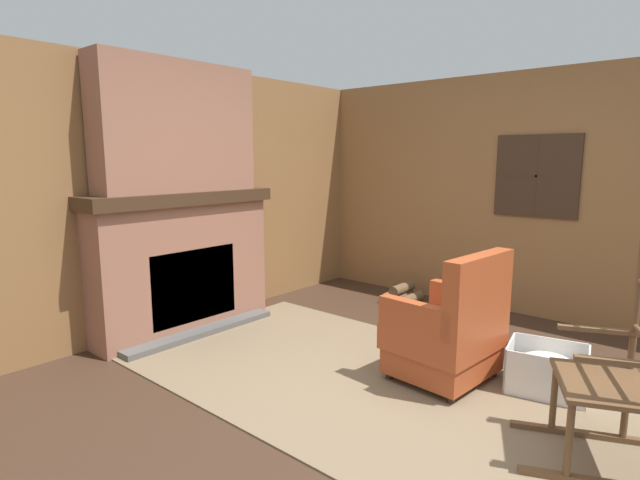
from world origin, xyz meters
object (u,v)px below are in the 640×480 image
oil_lamp_vase (113,183)px  decorative_plate_on_mantel (163,177)px  armchair (449,333)px  storage_case (194,183)px  firewood_stack (402,295)px  rocking_chair (612,385)px  laundry_basket (547,369)px

oil_lamp_vase → decorative_plate_on_mantel: 0.46m
armchair → storage_case: 2.57m
firewood_stack → oil_lamp_vase: bearing=-112.2°
armchair → rocking_chair: (1.07, -0.37, 0.08)m
firewood_stack → storage_case: 2.50m
armchair → storage_case: bearing=15.0°
armchair → oil_lamp_vase: 2.81m
laundry_basket → oil_lamp_vase: (-2.93, -1.44, 1.20)m
laundry_basket → decorative_plate_on_mantel: (-2.95, -0.98, 1.23)m
armchair → laundry_basket: 0.67m
firewood_stack → decorative_plate_on_mantel: (-1.10, -2.17, 1.31)m
oil_lamp_vase → decorative_plate_on_mantel: bearing=92.5°
oil_lamp_vase → decorative_plate_on_mantel: size_ratio=1.01×
firewood_stack → storage_case: size_ratio=1.42×
rocking_chair → firewood_stack: rocking_chair is taller
laundry_basket → decorative_plate_on_mantel: decorative_plate_on_mantel is taller
rocking_chair → decorative_plate_on_mantel: 3.58m
firewood_stack → laundry_basket: size_ratio=0.69×
laundry_basket → oil_lamp_vase: bearing=-153.8°
armchair → oil_lamp_vase: oil_lamp_vase is taller
armchair → decorative_plate_on_mantel: size_ratio=3.52×
oil_lamp_vase → storage_case: (0.00, 0.75, -0.03)m
decorative_plate_on_mantel → rocking_chair: bearing=5.7°
oil_lamp_vase → storage_case: size_ratio=0.99×
rocking_chair → oil_lamp_vase: size_ratio=4.82×
armchair → decorative_plate_on_mantel: decorative_plate_on_mantel is taller
armchair → decorative_plate_on_mantel: (-2.36, -0.71, 1.04)m
storage_case → decorative_plate_on_mantel: size_ratio=1.03×
decorative_plate_on_mantel → firewood_stack: bearing=63.2°
armchair → firewood_stack: (-1.27, 1.46, -0.27)m
laundry_basket → decorative_plate_on_mantel: 3.34m
rocking_chair → oil_lamp_vase: 3.62m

